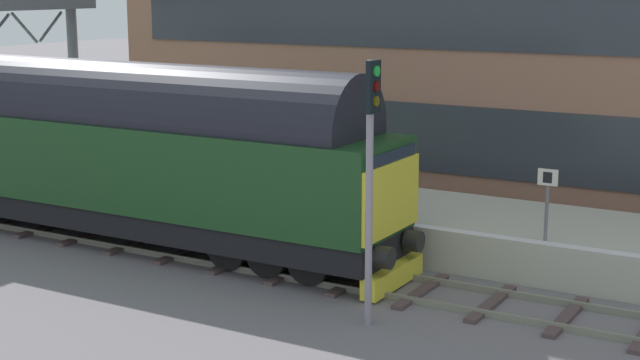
{
  "coord_description": "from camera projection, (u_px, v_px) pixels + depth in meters",
  "views": [
    {
      "loc": [
        -17.87,
        -10.17,
        6.56
      ],
      "look_at": [
        0.2,
        0.28,
        2.19
      ],
      "focal_mm": 52.78,
      "sensor_mm": 36.0,
      "label": 1
    }
  ],
  "objects": [
    {
      "name": "ground_plane",
      "position": [
        326.0,
        277.0,
        21.47
      ],
      "size": [
        140.0,
        140.0,
        0.0
      ],
      "primitive_type": "plane",
      "color": "slate",
      "rests_on": "ground"
    },
    {
      "name": "track_main",
      "position": [
        326.0,
        274.0,
        21.46
      ],
      "size": [
        2.5,
        60.0,
        0.15
      ],
      "color": "gray",
      "rests_on": "ground"
    },
    {
      "name": "station_platform",
      "position": [
        395.0,
        222.0,
        24.42
      ],
      "size": [
        4.0,
        44.0,
        1.01
      ],
      "color": "#B7B6A6",
      "rests_on": "ground"
    },
    {
      "name": "diesel_locomotive",
      "position": [
        80.0,
        142.0,
        24.61
      ],
      "size": [
        2.74,
        18.55,
        4.68
      ],
      "color": "black",
      "rests_on": "ground"
    },
    {
      "name": "signal_post_mid",
      "position": [
        371.0,
        160.0,
        17.79
      ],
      "size": [
        0.44,
        0.22,
        5.17
      ],
      "color": "gray",
      "rests_on": "ground"
    },
    {
      "name": "platform_number_sign",
      "position": [
        547.0,
        193.0,
        20.51
      ],
      "size": [
        0.1,
        0.44,
        1.61
      ],
      "color": "slate",
      "rests_on": "station_platform"
    },
    {
      "name": "waiting_passenger",
      "position": [
        291.0,
        158.0,
        25.1
      ],
      "size": [
        0.46,
        0.46,
        1.64
      ],
      "rotation": [
        0.0,
        0.0,
        2.07
      ],
      "color": "#30333A",
      "rests_on": "station_platform"
    }
  ]
}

